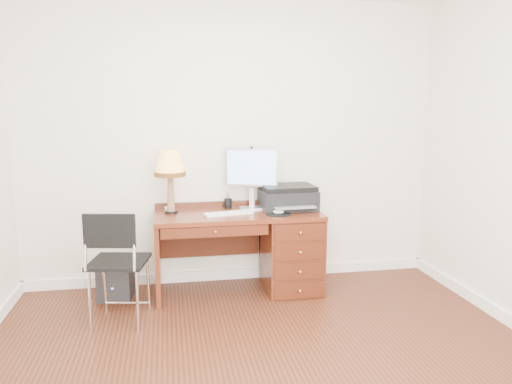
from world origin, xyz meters
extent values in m
plane|color=#36170C|center=(0.00, 0.00, 0.00)|extent=(4.00, 4.00, 0.00)
plane|color=silver|center=(0.00, 1.75, 1.35)|extent=(4.00, 0.00, 4.00)
cube|color=white|center=(0.00, 1.74, 0.05)|extent=(4.00, 0.03, 0.10)
cube|color=#5E2413|center=(0.00, 1.40, 0.73)|extent=(1.50, 0.65, 0.04)
cube|color=#5E2413|center=(0.50, 1.40, 0.35)|extent=(0.50, 0.61, 0.71)
cube|color=#5E2413|center=(-0.73, 1.40, 0.35)|extent=(0.04, 0.61, 0.71)
cube|color=#4A1C0E|center=(-0.24, 1.69, 0.46)|extent=(0.96, 0.03, 0.39)
cube|color=#4A1C0E|center=(-0.24, 1.09, 0.66)|extent=(0.91, 0.03, 0.09)
sphere|color=#BF8C3F|center=(0.50, 1.06, 0.35)|extent=(0.03, 0.03, 0.03)
cube|color=silver|center=(0.15, 1.55, 0.76)|extent=(0.26, 0.22, 0.01)
cube|color=silver|center=(0.15, 1.60, 0.85)|extent=(0.06, 0.04, 0.18)
cube|color=silver|center=(0.15, 1.58, 1.14)|extent=(0.48, 0.20, 0.35)
cube|color=#4C8CF2|center=(0.15, 1.56, 1.14)|extent=(0.43, 0.16, 0.31)
cube|color=white|center=(-0.09, 1.35, 0.76)|extent=(0.45, 0.21, 0.02)
cylinder|color=black|center=(0.34, 1.25, 0.75)|extent=(0.23, 0.23, 0.01)
ellipsoid|color=white|center=(0.34, 1.25, 0.78)|extent=(0.10, 0.07, 0.04)
cube|color=black|center=(0.49, 1.49, 0.84)|extent=(0.52, 0.41, 0.18)
cube|color=black|center=(0.49, 1.49, 0.95)|extent=(0.50, 0.39, 0.04)
cylinder|color=black|center=(-0.60, 1.48, 0.76)|extent=(0.12, 0.12, 0.02)
cone|color=olive|center=(-0.60, 1.48, 0.94)|extent=(0.07, 0.07, 0.34)
cone|color=#F3BD4C|center=(-0.60, 1.48, 1.21)|extent=(0.27, 0.27, 0.21)
cylinder|color=#593814|center=(-0.60, 1.48, 1.11)|extent=(0.28, 0.28, 0.04)
cube|color=white|center=(-0.61, 1.57, 0.77)|extent=(0.09, 0.09, 0.04)
cube|color=white|center=(-0.61, 1.57, 0.86)|extent=(0.05, 0.06, 0.15)
cylinder|color=black|center=(-0.07, 1.61, 0.80)|extent=(0.07, 0.07, 0.09)
cube|color=black|center=(-1.03, 0.94, 0.49)|extent=(0.51, 0.51, 0.03)
cube|color=black|center=(-1.03, 0.73, 0.79)|extent=(0.39, 0.10, 0.26)
cylinder|color=silver|center=(-1.21, 1.12, 0.24)|extent=(0.02, 0.02, 0.49)
cylinder|color=silver|center=(-0.84, 1.12, 0.24)|extent=(0.02, 0.02, 0.49)
cylinder|color=silver|center=(-1.21, 0.76, 0.24)|extent=(0.02, 0.02, 0.49)
cylinder|color=silver|center=(-0.84, 0.76, 0.24)|extent=(0.02, 0.02, 0.49)
cylinder|color=silver|center=(-1.21, 0.73, 0.70)|extent=(0.02, 0.02, 0.43)
cylinder|color=silver|center=(-0.84, 0.73, 0.70)|extent=(0.02, 0.02, 0.43)
cube|color=black|center=(-1.11, 1.42, 0.17)|extent=(0.32, 0.32, 0.34)
camera|label=1|loc=(-0.63, -3.00, 1.71)|focal=35.00mm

